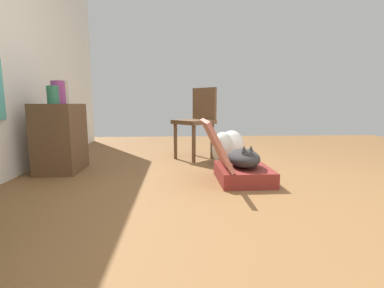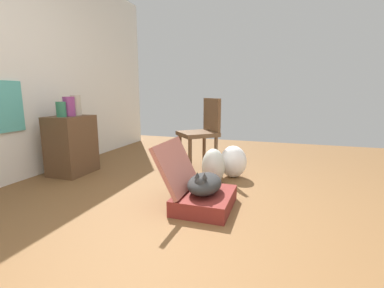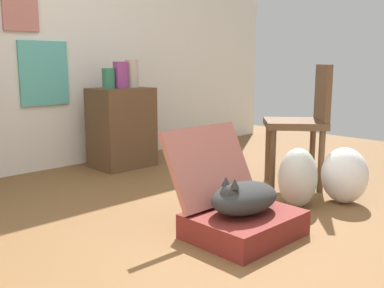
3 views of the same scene
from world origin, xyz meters
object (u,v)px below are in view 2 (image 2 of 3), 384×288
(vase_tall, at_px, (61,109))
(vase_round, at_px, (69,106))
(plastic_bag_white, at_px, (213,166))
(side_table, at_px, (72,145))
(vase_short, at_px, (76,105))
(suitcase_base, at_px, (205,200))
(cat, at_px, (204,183))
(chair, at_px, (202,131))
(plastic_bag_clear, at_px, (233,162))

(vase_tall, height_order, vase_round, vase_round)
(plastic_bag_white, height_order, side_table, side_table)
(side_table, relative_size, vase_tall, 4.08)
(side_table, distance_m, vase_short, 0.49)
(vase_short, bearing_deg, vase_round, -174.87)
(vase_round, bearing_deg, side_table, 90.00)
(suitcase_base, relative_size, cat, 1.12)
(vase_round, bearing_deg, vase_tall, 179.87)
(side_table, height_order, vase_short, vase_short)
(suitcase_base, relative_size, chair, 0.62)
(plastic_bag_clear, height_order, side_table, side_table)
(cat, bearing_deg, vase_tall, 78.62)
(chair, bearing_deg, plastic_bag_white, -12.60)
(plastic_bag_white, distance_m, side_table, 1.75)
(vase_short, distance_m, chair, 1.59)
(vase_tall, relative_size, chair, 0.19)
(suitcase_base, relative_size, vase_round, 2.49)
(suitcase_base, bearing_deg, chair, 17.18)
(cat, height_order, plastic_bag_white, plastic_bag_white)
(cat, relative_size, plastic_bag_white, 1.30)
(plastic_bag_clear, distance_m, vase_tall, 2.06)
(cat, relative_size, vase_short, 2.07)
(vase_tall, distance_m, vase_round, 0.13)
(vase_tall, bearing_deg, suitcase_base, -101.17)
(cat, bearing_deg, suitcase_base, -3.33)
(plastic_bag_white, bearing_deg, cat, -172.83)
(suitcase_base, height_order, chair, chair)
(plastic_bag_white, xyz_separation_m, vase_round, (-0.15, 1.72, 0.62))
(plastic_bag_clear, xyz_separation_m, vase_tall, (-0.58, 1.89, 0.60))
(vase_round, bearing_deg, vase_short, 5.13)
(suitcase_base, height_order, plastic_bag_white, plastic_bag_white)
(suitcase_base, distance_m, vase_round, 2.01)
(chair, bearing_deg, plastic_bag_clear, 28.75)
(suitcase_base, xyz_separation_m, vase_short, (0.61, 1.81, 0.76))
(vase_tall, height_order, vase_short, vase_short)
(plastic_bag_white, bearing_deg, vase_tall, 99.17)
(side_table, distance_m, vase_tall, 0.46)
(vase_tall, bearing_deg, plastic_bag_white, -80.83)
(chair, bearing_deg, side_table, -109.99)
(vase_tall, xyz_separation_m, vase_round, (0.13, -0.00, 0.03))
(plastic_bag_clear, distance_m, side_table, 1.96)
(plastic_bag_white, relative_size, vase_short, 1.59)
(plastic_bag_clear, height_order, vase_short, vase_short)
(suitcase_base, distance_m, plastic_bag_white, 0.65)
(side_table, bearing_deg, vase_short, 0.42)
(plastic_bag_white, bearing_deg, chair, 29.48)
(side_table, xyz_separation_m, vase_round, (0.00, -0.01, 0.47))
(plastic_bag_clear, relative_size, chair, 0.41)
(plastic_bag_white, height_order, plastic_bag_clear, plastic_bag_white)
(plastic_bag_white, bearing_deg, suitcase_base, -172.72)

